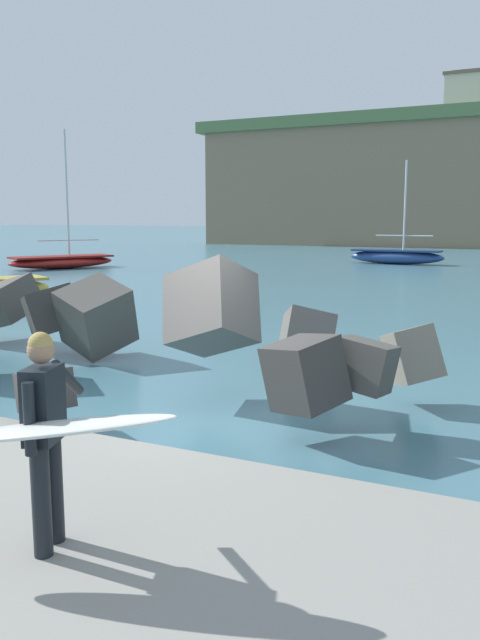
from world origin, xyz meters
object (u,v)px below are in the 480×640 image
at_px(boat_mid_left, 396,256).
at_px(station_building_west, 476,99).
at_px(surfer_with_board, 43,429).
at_px(boat_near_centre, 62,261).

relative_size(boat_mid_left, station_building_west, 0.97).
relative_size(surfer_with_board, station_building_west, 0.32).
bearing_deg(surfer_with_board, boat_near_centre, 130.81).
height_order(surfer_with_board, station_building_west, station_building_west).
height_order(surfer_with_board, boat_near_centre, boat_near_centre).
distance_m(boat_near_centre, boat_mid_left, 20.45).
bearing_deg(surfer_with_board, boat_mid_left, 98.46).
height_order(boat_near_centre, station_building_west, station_building_west).
xyz_separation_m(surfer_with_board, station_building_west, (-5.57, 74.31, 14.52)).
distance_m(boat_near_centre, station_building_west, 53.61).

